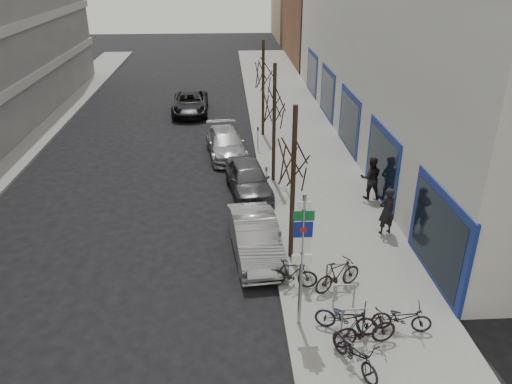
{
  "coord_description": "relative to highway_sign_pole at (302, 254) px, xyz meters",
  "views": [
    {
      "loc": [
        0.5,
        -11.09,
        9.56
      ],
      "look_at": [
        1.48,
        4.82,
        2.0
      ],
      "focal_mm": 35.0,
      "sensor_mm": 36.0,
      "label": 1
    }
  ],
  "objects": [
    {
      "name": "bike_far_inner",
      "position": [
        1.41,
        1.53,
        -1.79
      ],
      "size": [
        1.77,
        1.23,
        1.04
      ],
      "primitive_type": "imported",
      "rotation": [
        0.0,
        0.0,
        2.04
      ],
      "color": "black",
      "rests_on": "sidewalk_east"
    },
    {
      "name": "pedestrian_near",
      "position": [
        3.91,
        4.86,
        -1.39
      ],
      "size": [
        0.77,
        0.62,
        1.84
      ],
      "primitive_type": "imported",
      "rotation": [
        0.0,
        0.0,
        3.44
      ],
      "color": "black",
      "rests_on": "sidewalk_east"
    },
    {
      "name": "pedestrian_far",
      "position": [
        4.13,
        7.86,
        -1.37
      ],
      "size": [
        0.73,
        0.53,
        1.88
      ],
      "primitive_type": "imported",
      "rotation": [
        0.0,
        0.0,
        3.06
      ],
      "color": "black",
      "rests_on": "sidewalk_east"
    },
    {
      "name": "meter_back",
      "position": [
        -0.25,
        14.01,
        -1.54
      ],
      "size": [
        0.1,
        0.08,
        1.27
      ],
      "color": "gray",
      "rests_on": "sidewalk_east"
    },
    {
      "name": "tree_far",
      "position": [
        0.2,
        16.51,
        1.65
      ],
      "size": [
        1.8,
        1.8,
        5.5
      ],
      "color": "black",
      "rests_on": "ground"
    },
    {
      "name": "meter_mid",
      "position": [
        -0.25,
        8.51,
        -1.54
      ],
      "size": [
        0.1,
        0.08,
        1.27
      ],
      "color": "gray",
      "rests_on": "sidewalk_east"
    },
    {
      "name": "bike_rack",
      "position": [
        1.4,
        0.61,
        -1.8
      ],
      "size": [
        0.66,
        2.26,
        0.83
      ],
      "color": "gray",
      "rests_on": "sidewalk_east"
    },
    {
      "name": "bike_mid_curb",
      "position": [
        1.24,
        -0.38,
        -1.78
      ],
      "size": [
        1.81,
        1.1,
        1.06
      ],
      "primitive_type": "imported",
      "rotation": [
        0.0,
        0.0,
        1.21
      ],
      "color": "black",
      "rests_on": "sidewalk_east"
    },
    {
      "name": "lane_car",
      "position": [
        -4.27,
        21.65,
        -1.77
      ],
      "size": [
        2.37,
        5.01,
        1.38
      ],
      "primitive_type": "imported",
      "rotation": [
        0.0,
        0.0,
        0.02
      ],
      "color": "black",
      "rests_on": "ground"
    },
    {
      "name": "bike_near_right",
      "position": [
        1.6,
        -0.99,
        -1.76
      ],
      "size": [
        1.86,
        0.81,
        1.09
      ],
      "primitive_type": "imported",
      "rotation": [
        0.0,
        0.0,
        1.73
      ],
      "color": "black",
      "rests_on": "sidewalk_east"
    },
    {
      "name": "sidewalk_east",
      "position": [
        2.1,
        10.01,
        -2.38
      ],
      "size": [
        5.0,
        70.0,
        0.15
      ],
      "primitive_type": "cube",
      "color": "slate",
      "rests_on": "ground"
    },
    {
      "name": "parked_car_front",
      "position": [
        -1.0,
        3.86,
        -1.75
      ],
      "size": [
        1.94,
        4.46,
        1.43
      ],
      "primitive_type": "imported",
      "rotation": [
        0.0,
        0.0,
        0.1
      ],
      "color": "#9A999E",
      "rests_on": "ground"
    },
    {
      "name": "bike_far_curb",
      "position": [
        2.77,
        -0.45,
        -1.81
      ],
      "size": [
        1.69,
        0.79,
        1.0
      ],
      "primitive_type": "imported",
      "rotation": [
        0.0,
        0.0,
        1.38
      ],
      "color": "black",
      "rests_on": "sidewalk_east"
    },
    {
      "name": "parked_car_mid",
      "position": [
        -1.0,
        8.95,
        -1.74
      ],
      "size": [
        2.23,
        4.39,
        1.43
      ],
      "primitive_type": "imported",
      "rotation": [
        0.0,
        0.0,
        0.13
      ],
      "color": "#46454A",
      "rests_on": "ground"
    },
    {
      "name": "parked_car_back",
      "position": [
        -1.96,
        13.68,
        -1.79
      ],
      "size": [
        2.4,
        4.78,
        1.33
      ],
      "primitive_type": "imported",
      "rotation": [
        0.0,
        0.0,
        0.12
      ],
      "color": "#98999D",
      "rests_on": "ground"
    },
    {
      "name": "bike_mid_inner",
      "position": [
        0.0,
        1.72,
        -1.81
      ],
      "size": [
        1.7,
        0.77,
        0.99
      ],
      "primitive_type": "imported",
      "rotation": [
        0.0,
        0.0,
        1.39
      ],
      "color": "black",
      "rests_on": "sidewalk_east"
    },
    {
      "name": "highway_sign_pole",
      "position": [
        0.0,
        0.0,
        0.0
      ],
      "size": [
        0.55,
        0.1,
        4.2
      ],
      "color": "gray",
      "rests_on": "ground"
    },
    {
      "name": "tan_building_far",
      "position": [
        11.1,
        55.01,
        2.04
      ],
      "size": [
        13.0,
        12.0,
        9.0
      ],
      "primitive_type": "cube",
      "color": "#937A5B",
      "rests_on": "ground"
    },
    {
      "name": "meter_front",
      "position": [
        -0.25,
        3.01,
        -1.54
      ],
      "size": [
        0.1,
        0.08,
        1.27
      ],
      "color": "gray",
      "rests_on": "sidewalk_east"
    },
    {
      "name": "brick_building_far",
      "position": [
        10.6,
        40.01,
        1.54
      ],
      "size": [
        12.0,
        14.0,
        8.0
      ],
      "primitive_type": "cube",
      "color": "brown",
      "rests_on": "ground"
    },
    {
      "name": "tree_mid",
      "position": [
        0.2,
        10.01,
        1.65
      ],
      "size": [
        1.8,
        1.8,
        5.5
      ],
      "color": "black",
      "rests_on": "ground"
    },
    {
      "name": "bike_near_left",
      "position": [
        1.15,
        -1.75,
        -1.76
      ],
      "size": [
        1.25,
        1.86,
        1.1
      ],
      "primitive_type": "imported",
      "rotation": [
        0.0,
        0.0,
        0.43
      ],
      "color": "black",
      "rests_on": "sidewalk_east"
    },
    {
      "name": "tree_near",
      "position": [
        0.2,
        3.51,
        1.65
      ],
      "size": [
        1.8,
        1.8,
        5.5
      ],
      "color": "black",
      "rests_on": "ground"
    },
    {
      "name": "ground",
      "position": [
        -2.4,
        0.01,
        -2.46
      ],
      "size": [
        120.0,
        120.0,
        0.0
      ],
      "primitive_type": "plane",
      "color": "black",
      "rests_on": "ground"
    }
  ]
}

